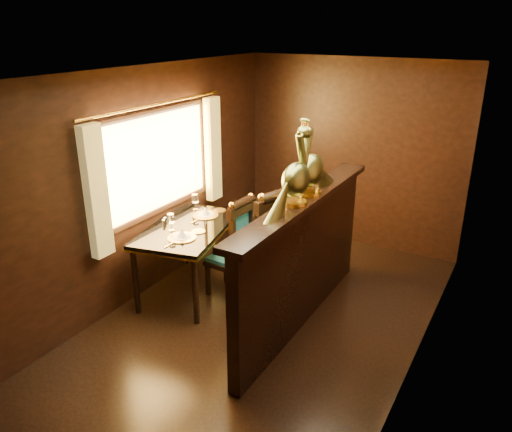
# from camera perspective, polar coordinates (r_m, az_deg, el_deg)

# --- Properties ---
(ground) EXTENTS (5.00, 5.00, 0.00)m
(ground) POSITION_cam_1_polar(r_m,az_deg,el_deg) (5.23, 0.39, -12.42)
(ground) COLOR black
(ground) RESTS_ON ground
(room_shell) EXTENTS (3.04, 5.04, 2.52)m
(room_shell) POSITION_cam_1_polar(r_m,az_deg,el_deg) (4.60, -0.38, 4.58)
(room_shell) COLOR black
(room_shell) RESTS_ON ground
(partition) EXTENTS (0.26, 2.70, 1.36)m
(partition) POSITION_cam_1_polar(r_m,az_deg,el_deg) (4.98, 5.35, -4.90)
(partition) COLOR black
(partition) RESTS_ON ground
(dining_table) EXTENTS (1.10, 1.50, 1.00)m
(dining_table) POSITION_cam_1_polar(r_m,az_deg,el_deg) (5.59, -7.77, -1.83)
(dining_table) COLOR black
(dining_table) RESTS_ON ground
(chair_left) EXTENTS (0.45, 0.48, 1.20)m
(chair_left) POSITION_cam_1_polar(r_m,az_deg,el_deg) (5.47, -2.19, -3.39)
(chair_left) COLOR black
(chair_left) RESTS_ON ground
(chair_right) EXTENTS (0.62, 0.64, 1.39)m
(chair_right) POSITION_cam_1_polar(r_m,az_deg,el_deg) (5.18, 1.61, -3.62)
(chair_right) COLOR black
(chair_right) RESTS_ON ground
(peacock_left) EXTENTS (0.24, 0.63, 0.75)m
(peacock_left) POSITION_cam_1_polar(r_m,az_deg,el_deg) (4.42, 4.60, 5.86)
(peacock_left) COLOR #194C32
(peacock_left) RESTS_ON partition
(peacock_right) EXTENTS (0.24, 0.64, 0.76)m
(peacock_right) POSITION_cam_1_polar(r_m,az_deg,el_deg) (4.70, 6.30, 6.84)
(peacock_right) COLOR #194C32
(peacock_right) RESTS_ON partition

